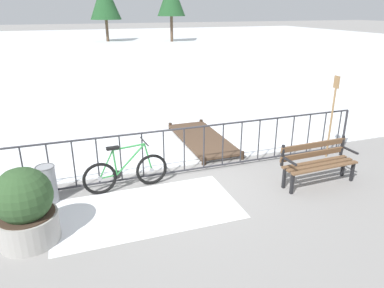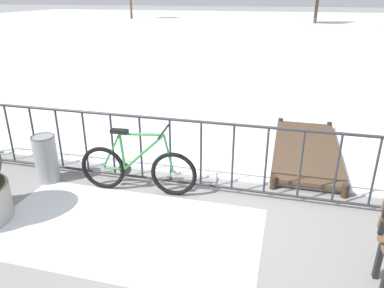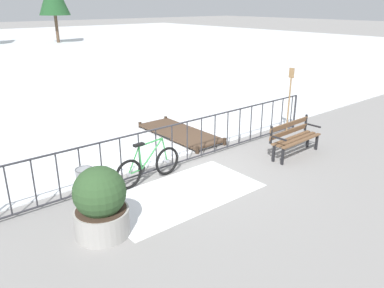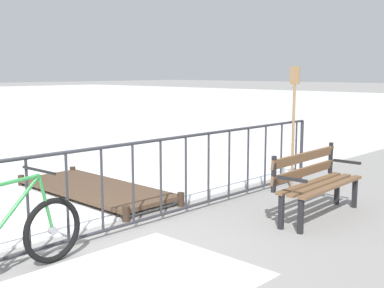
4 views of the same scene
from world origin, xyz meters
TOP-DOWN VIEW (x-y plane):
  - ground_plane at (0.00, 0.00)m, footprint 160.00×160.00m
  - railing_fence at (-0.00, 0.00)m, footprint 9.06×0.06m
  - bicycle_near_railing at (-1.09, -0.28)m, footprint 1.71×0.52m
  - park_bench at (2.67, -1.31)m, footprint 1.62×0.54m
  - oar_upright at (3.82, -0.24)m, footprint 0.04×0.16m
  - wooden_dock at (1.30, 1.68)m, footprint 1.10×2.86m

SIDE VIEW (x-z plane):
  - ground_plane at x=0.00m, z-range 0.00..0.00m
  - wooden_dock at x=1.30m, z-range 0.02..0.22m
  - bicycle_near_railing at x=-1.09m, z-range -0.12..0.86m
  - park_bench at x=2.67m, z-range 0.07..0.96m
  - railing_fence at x=0.00m, z-range 0.03..1.10m
  - oar_upright at x=3.82m, z-range 0.15..2.13m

